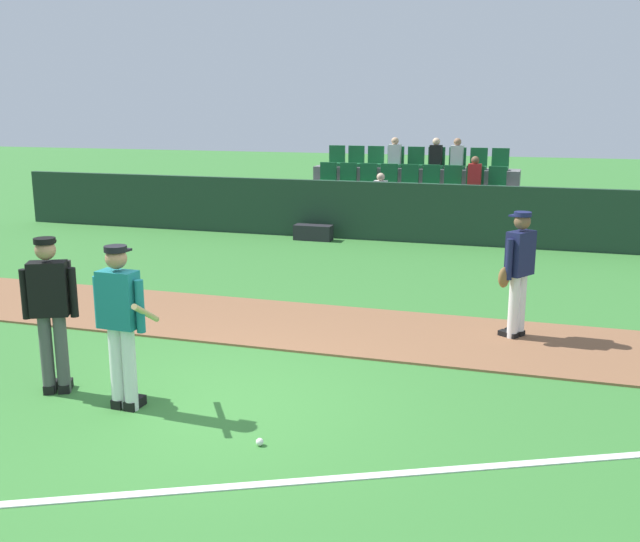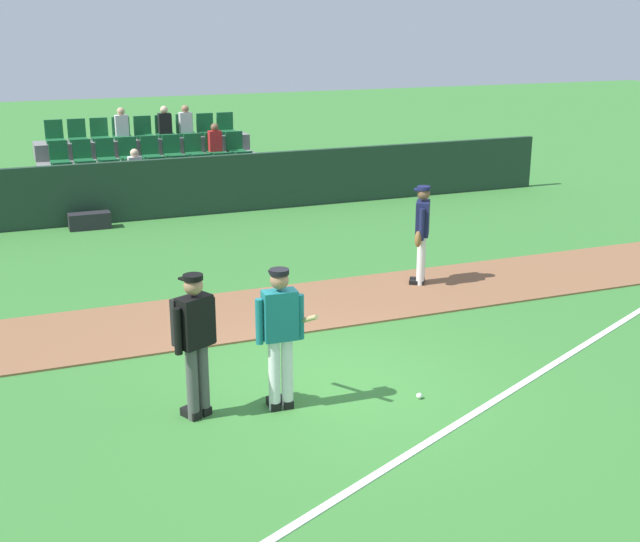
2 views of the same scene
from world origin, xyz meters
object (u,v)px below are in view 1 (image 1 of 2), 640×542
at_px(baseball, 260,442).
at_px(equipment_bag, 313,233).
at_px(umpire_home_plate, 51,306).
at_px(runner_navy_jersey, 518,271).
at_px(batter_teal_jersey, 121,321).

bearing_deg(baseball, equipment_bag, 104.87).
bearing_deg(umpire_home_plate, baseball, -11.85).
relative_size(umpire_home_plate, runner_navy_jersey, 1.00).
bearing_deg(batter_teal_jersey, equipment_bag, 96.11).
distance_m(batter_teal_jersey, baseball, 1.95).
xyz_separation_m(batter_teal_jersey, baseball, (1.67, -0.38, -0.93)).
xyz_separation_m(batter_teal_jersey, equipment_bag, (-1.06, 9.90, -0.79)).
relative_size(umpire_home_plate, baseball, 23.78).
bearing_deg(equipment_bag, runner_navy_jersey, -52.01).
height_order(umpire_home_plate, equipment_bag, umpire_home_plate).
distance_m(umpire_home_plate, baseball, 2.88).
bearing_deg(runner_navy_jersey, batter_teal_jersey, -136.53).
relative_size(batter_teal_jersey, baseball, 23.78).
height_order(runner_navy_jersey, equipment_bag, runner_navy_jersey).
bearing_deg(umpire_home_plate, runner_navy_jersey, 35.68).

